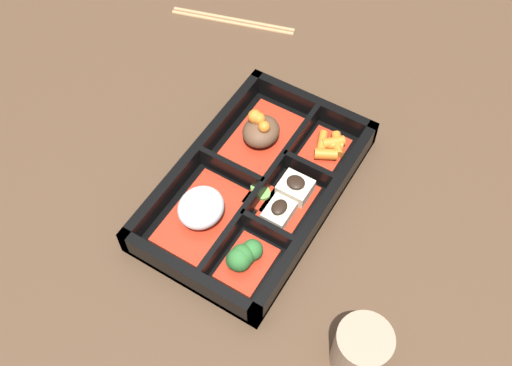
% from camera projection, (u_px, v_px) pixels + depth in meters
% --- Properties ---
extents(ground_plane, '(3.00, 3.00, 0.00)m').
position_uv_depth(ground_plane, '(256.00, 193.00, 0.84)').
color(ground_plane, '#4C3523').
extents(bento_base, '(0.34, 0.21, 0.01)m').
position_uv_depth(bento_base, '(256.00, 191.00, 0.84)').
color(bento_base, black).
rests_on(bento_base, ground_plane).
extents(bento_rim, '(0.34, 0.21, 0.04)m').
position_uv_depth(bento_rim, '(258.00, 185.00, 0.82)').
color(bento_rim, black).
rests_on(bento_rim, ground_plane).
extents(bowl_rice, '(0.13, 0.08, 0.05)m').
position_uv_depth(bowl_rice, '(201.00, 210.00, 0.79)').
color(bowl_rice, '#B22D19').
rests_on(bowl_rice, bento_base).
extents(bowl_stew, '(0.13, 0.08, 0.05)m').
position_uv_depth(bowl_stew, '(261.00, 133.00, 0.87)').
color(bowl_stew, '#B22D19').
rests_on(bowl_stew, bento_base).
extents(bowl_greens, '(0.08, 0.06, 0.04)m').
position_uv_depth(bowl_greens, '(243.00, 258.00, 0.76)').
color(bowl_greens, '#B22D19').
rests_on(bowl_greens, bento_base).
extents(bowl_tofu, '(0.09, 0.06, 0.03)m').
position_uv_depth(bowl_tofu, '(288.00, 200.00, 0.81)').
color(bowl_tofu, '#B22D19').
rests_on(bowl_tofu, bento_base).
extents(bowl_carrots, '(0.08, 0.06, 0.02)m').
position_uv_depth(bowl_carrots, '(327.00, 148.00, 0.86)').
color(bowl_carrots, '#B22D19').
rests_on(bowl_carrots, bento_base).
extents(bowl_pickles, '(0.04, 0.04, 0.01)m').
position_uv_depth(bowl_pickles, '(260.00, 194.00, 0.82)').
color(bowl_pickles, '#B22D19').
rests_on(bowl_pickles, bento_base).
extents(tea_cup, '(0.06, 0.06, 0.07)m').
position_uv_depth(tea_cup, '(361.00, 349.00, 0.68)').
color(tea_cup, gray).
rests_on(tea_cup, ground_plane).
extents(chopsticks, '(0.08, 0.21, 0.01)m').
position_uv_depth(chopsticks, '(233.00, 20.00, 1.04)').
color(chopsticks, '#A87F51').
rests_on(chopsticks, ground_plane).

